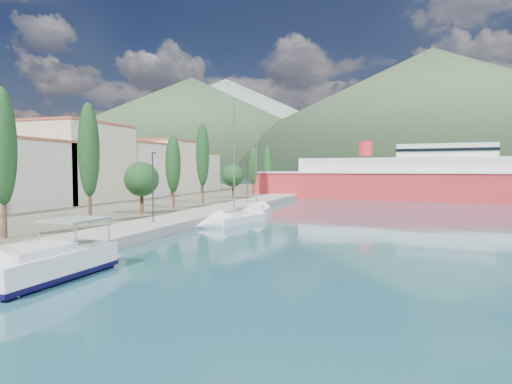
% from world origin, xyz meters
% --- Properties ---
extents(ground, '(1400.00, 1400.00, 0.00)m').
position_xyz_m(ground, '(0.00, 120.00, 0.00)').
color(ground, '#1F4C5A').
extents(quay, '(5.00, 88.00, 0.80)m').
position_xyz_m(quay, '(-9.00, 26.00, 0.40)').
color(quay, gray).
rests_on(quay, ground).
extents(land_strip, '(70.00, 148.00, 0.70)m').
position_xyz_m(land_strip, '(-47.00, 36.00, 0.35)').
color(land_strip, '#565644').
rests_on(land_strip, ground).
extents(hills_far, '(1480.00, 900.00, 180.00)m').
position_xyz_m(hills_far, '(138.59, 618.73, 77.39)').
color(hills_far, slate).
rests_on(hills_far, ground).
extents(hills_near, '(1010.00, 520.00, 115.00)m').
position_xyz_m(hills_near, '(98.04, 372.50, 49.18)').
color(hills_near, '#344A2E').
rests_on(hills_near, ground).
extents(town_buildings, '(9.20, 69.20, 11.30)m').
position_xyz_m(town_buildings, '(-32.00, 36.91, 5.57)').
color(town_buildings, beige).
rests_on(town_buildings, land_strip).
extents(tree_row, '(3.58, 63.77, 11.03)m').
position_xyz_m(tree_row, '(-14.14, 31.47, 5.79)').
color(tree_row, '#47301E').
rests_on(tree_row, land_strip).
extents(lamp_posts, '(0.15, 47.02, 6.06)m').
position_xyz_m(lamp_posts, '(-9.00, 13.60, 4.08)').
color(lamp_posts, '#2D2D33').
rests_on(lamp_posts, quay).
extents(motor_cruiser, '(3.04, 9.78, 3.59)m').
position_xyz_m(motor_cruiser, '(-5.04, -4.90, 0.59)').
color(motor_cruiser, black).
rests_on(motor_cruiser, ground).
extents(sailboat_near, '(5.26, 9.57, 13.35)m').
position_xyz_m(sailboat_near, '(-4.90, 18.47, 0.32)').
color(sailboat_near, silver).
rests_on(sailboat_near, ground).
extents(sailboat_mid, '(3.44, 8.16, 11.64)m').
position_xyz_m(sailboat_mid, '(-4.40, 26.42, 0.32)').
color(sailboat_mid, silver).
rests_on(sailboat_mid, ground).
extents(ferry, '(57.17, 16.49, 11.20)m').
position_xyz_m(ferry, '(13.53, 62.11, 3.41)').
color(ferry, red).
rests_on(ferry, ground).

